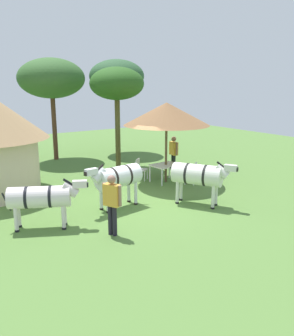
{
  "coord_description": "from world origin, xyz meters",
  "views": [
    {
      "loc": [
        -6.23,
        -9.97,
        4.08
      ],
      "look_at": [
        0.85,
        0.51,
        1.0
      ],
      "focal_mm": 37.86,
      "sensor_mm": 36.0,
      "label": 1
    }
  ],
  "objects_px": {
    "acacia_tree_left_background": "(117,77)",
    "acacia_tree_far_lawn": "(117,85)",
    "patio_dining_table": "(166,167)",
    "zebra_nearest_camera": "(117,177)",
    "acacia_tree_right_background": "(51,79)",
    "patio_chair_near_hut": "(193,172)",
    "zebra_by_umbrella": "(199,175)",
    "shade_umbrella": "(167,114)",
    "patio_chair_east_end": "(140,168)",
    "guest_beside_umbrella": "(174,151)",
    "zebra_toward_hut": "(42,197)",
    "standing_watcher": "(112,200)"
  },
  "relations": [
    {
      "from": "acacia_tree_left_background",
      "to": "acacia_tree_far_lawn",
      "type": "xyz_separation_m",
      "value": [
        -1.78,
        -3.17,
        -0.41
      ]
    },
    {
      "from": "patio_dining_table",
      "to": "zebra_nearest_camera",
      "type": "height_order",
      "value": "zebra_nearest_camera"
    },
    {
      "from": "zebra_nearest_camera",
      "to": "acacia_tree_right_background",
      "type": "relative_size",
      "value": 0.42
    },
    {
      "from": "patio_chair_near_hut",
      "to": "zebra_by_umbrella",
      "type": "distance_m",
      "value": 2.53
    },
    {
      "from": "patio_chair_near_hut",
      "to": "acacia_tree_far_lawn",
      "type": "relative_size",
      "value": 0.19
    },
    {
      "from": "shade_umbrella",
      "to": "patio_chair_east_end",
      "type": "relative_size",
      "value": 3.88
    },
    {
      "from": "guest_beside_umbrella",
      "to": "patio_dining_table",
      "type": "bearing_deg",
      "value": -43.58
    },
    {
      "from": "zebra_toward_hut",
      "to": "acacia_tree_left_background",
      "type": "xyz_separation_m",
      "value": [
        7.32,
        8.6,
        3.45
      ]
    },
    {
      "from": "zebra_by_umbrella",
      "to": "shade_umbrella",
      "type": "bearing_deg",
      "value": -136.59
    },
    {
      "from": "patio_dining_table",
      "to": "guest_beside_umbrella",
      "type": "xyz_separation_m",
      "value": [
        1.23,
        1.06,
        0.36
      ]
    },
    {
      "from": "patio_chair_near_hut",
      "to": "zebra_by_umbrella",
      "type": "relative_size",
      "value": 0.44
    },
    {
      "from": "standing_watcher",
      "to": "zebra_toward_hut",
      "type": "xyz_separation_m",
      "value": [
        -1.42,
        1.53,
        -0.1
      ]
    },
    {
      "from": "shade_umbrella",
      "to": "standing_watcher",
      "type": "xyz_separation_m",
      "value": [
        -4.41,
        -3.44,
        -1.81
      ]
    },
    {
      "from": "guest_beside_umbrella",
      "to": "zebra_by_umbrella",
      "type": "xyz_separation_m",
      "value": [
        -2.04,
        -3.95,
        0.03
      ]
    },
    {
      "from": "standing_watcher",
      "to": "zebra_by_umbrella",
      "type": "bearing_deg",
      "value": 72.96
    },
    {
      "from": "guest_beside_umbrella",
      "to": "standing_watcher",
      "type": "xyz_separation_m",
      "value": [
        -5.64,
        -4.5,
        0.01
      ]
    },
    {
      "from": "zebra_toward_hut",
      "to": "acacia_tree_right_background",
      "type": "relative_size",
      "value": 0.41
    },
    {
      "from": "shade_umbrella",
      "to": "acacia_tree_left_background",
      "type": "xyz_separation_m",
      "value": [
        1.5,
        6.69,
        1.54
      ]
    },
    {
      "from": "acacia_tree_left_background",
      "to": "acacia_tree_right_background",
      "type": "relative_size",
      "value": 1.01
    },
    {
      "from": "zebra_nearest_camera",
      "to": "zebra_toward_hut",
      "type": "bearing_deg",
      "value": 88.67
    },
    {
      "from": "patio_chair_east_end",
      "to": "acacia_tree_far_lawn",
      "type": "distance_m",
      "value": 4.35
    },
    {
      "from": "acacia_tree_right_background",
      "to": "patio_chair_east_end",
      "type": "bearing_deg",
      "value": -75.78
    },
    {
      "from": "guest_beside_umbrella",
      "to": "acacia_tree_far_lawn",
      "type": "relative_size",
      "value": 0.35
    },
    {
      "from": "patio_chair_east_end",
      "to": "zebra_toward_hut",
      "type": "xyz_separation_m",
      "value": [
        -5.11,
        -2.8,
        0.4
      ]
    },
    {
      "from": "patio_chair_near_hut",
      "to": "acacia_tree_right_background",
      "type": "relative_size",
      "value": 0.17
    },
    {
      "from": "patio_chair_east_end",
      "to": "zebra_by_umbrella",
      "type": "relative_size",
      "value": 0.44
    },
    {
      "from": "patio_chair_east_end",
      "to": "acacia_tree_right_background",
      "type": "relative_size",
      "value": 0.17
    },
    {
      "from": "guest_beside_umbrella",
      "to": "acacia_tree_left_background",
      "type": "bearing_deg",
      "value": -176.91
    },
    {
      "from": "acacia_tree_right_background",
      "to": "guest_beside_umbrella",
      "type": "bearing_deg",
      "value": -59.31
    },
    {
      "from": "patio_chair_near_hut",
      "to": "patio_chair_east_end",
      "type": "relative_size",
      "value": 1.0
    },
    {
      "from": "patio_dining_table",
      "to": "acacia_tree_far_lawn",
      "type": "relative_size",
      "value": 0.26
    },
    {
      "from": "shade_umbrella",
      "to": "zebra_toward_hut",
      "type": "distance_m",
      "value": 6.42
    },
    {
      "from": "shade_umbrella",
      "to": "patio_chair_near_hut",
      "type": "bearing_deg",
      "value": -53.42
    },
    {
      "from": "guest_beside_umbrella",
      "to": "standing_watcher",
      "type": "distance_m",
      "value": 7.21
    },
    {
      "from": "shade_umbrella",
      "to": "acacia_tree_left_background",
      "type": "height_order",
      "value": "acacia_tree_left_background"
    },
    {
      "from": "patio_chair_east_end",
      "to": "zebra_by_umbrella",
      "type": "distance_m",
      "value": 3.82
    },
    {
      "from": "patio_dining_table",
      "to": "acacia_tree_right_background",
      "type": "relative_size",
      "value": 0.24
    },
    {
      "from": "shade_umbrella",
      "to": "acacia_tree_left_background",
      "type": "bearing_deg",
      "value": 77.38
    },
    {
      "from": "patio_chair_near_hut",
      "to": "zebra_by_umbrella",
      "type": "xyz_separation_m",
      "value": [
        -1.49,
        -1.98,
        0.52
      ]
    },
    {
      "from": "zebra_nearest_camera",
      "to": "acacia_tree_right_background",
      "type": "bearing_deg",
      "value": -14.68
    },
    {
      "from": "patio_chair_near_hut",
      "to": "acacia_tree_left_background",
      "type": "distance_m",
      "value": 8.56
    },
    {
      "from": "patio_chair_east_end",
      "to": "standing_watcher",
      "type": "bearing_deg",
      "value": 10.7
    },
    {
      "from": "patio_chair_near_hut",
      "to": "guest_beside_umbrella",
      "type": "relative_size",
      "value": 0.53
    },
    {
      "from": "patio_chair_east_end",
      "to": "zebra_by_umbrella",
      "type": "bearing_deg",
      "value": 49.68
    },
    {
      "from": "patio_dining_table",
      "to": "standing_watcher",
      "type": "distance_m",
      "value": 5.6
    },
    {
      "from": "patio_chair_near_hut",
      "to": "shade_umbrella",
      "type": "bearing_deg",
      "value": 90.0
    },
    {
      "from": "acacia_tree_far_lawn",
      "to": "acacia_tree_right_background",
      "type": "height_order",
      "value": "acacia_tree_right_background"
    },
    {
      "from": "patio_dining_table",
      "to": "patio_chair_east_end",
      "type": "height_order",
      "value": "patio_chair_east_end"
    },
    {
      "from": "standing_watcher",
      "to": "acacia_tree_far_lawn",
      "type": "relative_size",
      "value": 0.35
    },
    {
      "from": "patio_chair_near_hut",
      "to": "acacia_tree_right_background",
      "type": "bearing_deg",
      "value": 73.87
    }
  ]
}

